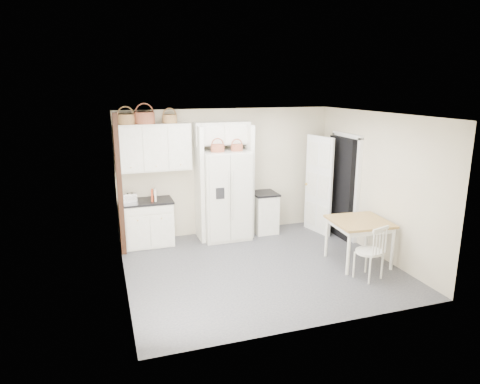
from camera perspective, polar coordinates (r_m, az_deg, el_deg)
name	(u,v)px	position (r m, az deg, el deg)	size (l,w,h in m)	color
floor	(260,267)	(7.52, 2.70, -9.93)	(4.50, 4.50, 0.00)	#2D2E35
ceiling	(262,115)	(6.89, 2.95, 10.24)	(4.50, 4.50, 0.00)	white
wall_back	(227,172)	(8.94, -1.77, 2.73)	(4.50, 4.50, 0.00)	#BBAA90
wall_left	(121,206)	(6.65, -15.60, -1.78)	(4.00, 4.00, 0.00)	#BBAA90
wall_right	(377,185)	(8.16, 17.75, 0.95)	(4.00, 4.00, 0.00)	#BBAA90
refrigerator	(225,195)	(8.64, -2.00, -0.39)	(0.93, 0.75, 1.80)	silver
base_cab_left	(148,224)	(8.56, -12.13, -4.13)	(0.93, 0.58, 0.86)	beige
base_cab_right	(264,213)	(9.12, 3.25, -2.82)	(0.47, 0.56, 0.82)	beige
dining_table	(358,242)	(7.82, 15.50, -6.39)	(0.94, 0.94, 0.78)	olive
windsor_chair	(369,251)	(7.24, 16.82, -7.60)	(0.45, 0.41, 0.92)	beige
counter_left	(147,201)	(8.44, -12.29, -1.24)	(0.97, 0.62, 0.04)	black
counter_right	(264,193)	(9.00, 3.28, -0.20)	(0.51, 0.60, 0.04)	black
toaster	(130,198)	(8.36, -14.46, -0.75)	(0.25, 0.15, 0.17)	silver
cookbook_red	(152,195)	(8.34, -11.61, -0.43)	(0.03, 0.15, 0.23)	#B33C1C
cookbook_cream	(155,195)	(8.34, -11.20, -0.36)	(0.04, 0.16, 0.24)	beige
basket_upper_a	(126,119)	(8.28, -14.96, 9.34)	(0.33, 0.33, 0.19)	brown
basket_upper_b	(145,118)	(8.31, -12.60, 9.61)	(0.37, 0.37, 0.22)	brown
basket_upper_c	(170,119)	(8.37, -9.35, 9.59)	(0.28, 0.28, 0.16)	brown
basket_fridge_a	(218,148)	(8.31, -3.01, 5.86)	(0.27, 0.27, 0.14)	brown
basket_fridge_b	(237,148)	(8.42, -0.43, 5.94)	(0.24, 0.24, 0.13)	brown
upper_cabinet	(154,147)	(8.38, -11.39, 5.85)	(1.40, 0.34, 0.90)	beige
bridge_cabinet	(222,133)	(8.62, -2.45, 7.84)	(1.12, 0.34, 0.45)	beige
fridge_panel_left	(199,184)	(8.53, -5.44, 1.08)	(0.08, 0.60, 2.30)	beige
fridge_panel_right	(248,180)	(8.80, 1.04, 1.55)	(0.08, 0.60, 2.30)	beige
trim_post	(120,186)	(7.96, -15.75, 0.78)	(0.09, 0.09, 2.60)	black
doorway_void	(342,187)	(8.98, 13.46, 0.59)	(0.18, 0.85, 2.05)	black
door_slab	(318,185)	(9.08, 10.42, 0.90)	(0.80, 0.04, 2.05)	white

